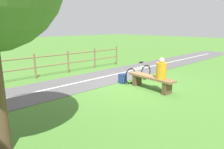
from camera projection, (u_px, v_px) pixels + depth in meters
The scene contains 8 objects.
ground_plane at pixel (129, 84), 8.37m from camera, with size 80.00×80.00×0.00m, color #477A2D.
paved_path at pixel (15, 97), 6.77m from camera, with size 2.34×36.00×0.02m, color #565454.
path_centre_line at pixel (15, 96), 6.76m from camera, with size 0.10×32.00×0.00m, color silver.
bench at pixel (151, 80), 7.52m from camera, with size 1.96×0.58×0.51m.
person_seated at pixel (161, 70), 7.08m from camera, with size 0.38×0.38×0.75m.
bicycle at pixel (139, 73), 8.61m from camera, with size 0.08×1.68×0.84m.
backpack at pixel (123, 78), 8.40m from camera, with size 0.30×0.29×0.40m.
fence_roadside at pixel (15, 66), 8.47m from camera, with size 0.19×12.00×1.14m.
Camera 1 is at (-5.37, 6.04, 2.30)m, focal length 32.37 mm.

